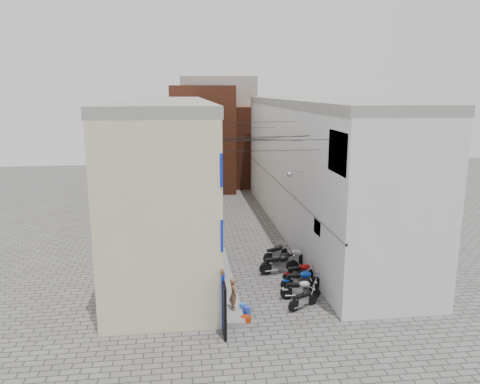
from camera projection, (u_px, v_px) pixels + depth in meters
name	position (u px, v px, depth m)	size (l,w,h in m)	color
ground	(284.00, 325.00, 19.43)	(90.00, 90.00, 0.00)	#5D5B57
plinth	(213.00, 232.00, 31.75)	(0.90, 26.00, 0.25)	gray
building_left	(167.00, 170.00, 30.41)	(5.10, 27.00, 9.00)	beige
building_right	(316.00, 167.00, 31.68)	(5.94, 26.00, 9.00)	silver
building_far_brick_left	(202.00, 138.00, 45.26)	(6.00, 6.00, 10.00)	brown
building_far_brick_right	(250.00, 146.00, 48.03)	(5.00, 6.00, 8.00)	brown
building_far_concrete	(218.00, 128.00, 51.21)	(8.00, 5.00, 11.00)	gray
far_shopfront	(226.00, 182.00, 43.60)	(2.00, 0.30, 2.40)	black
overhead_wires	(256.00, 136.00, 25.32)	(5.80, 13.02, 1.32)	black
motorcycle_a	(303.00, 298.00, 20.88)	(0.53, 1.69, 0.98)	black
motorcycle_b	(300.00, 288.00, 21.79)	(0.59, 1.88, 1.09)	#A6A7AB
motorcycle_c	(301.00, 279.00, 22.75)	(0.64, 2.03, 1.18)	#0B37AD
motorcycle_d	(301.00, 271.00, 23.78)	(0.62, 1.95, 1.13)	#980A0D
motorcycle_e	(279.00, 263.00, 24.78)	(0.69, 2.17, 1.26)	black
motorcycle_f	(293.00, 257.00, 25.74)	(0.66, 2.07, 1.20)	#B8B9BD
motorcycle_g	(276.00, 251.00, 26.77)	(0.58, 1.83, 1.06)	black
person_a	(234.00, 294.00, 20.19)	(0.52, 0.34, 1.43)	#966236
person_b	(218.00, 262.00, 23.61)	(0.82, 0.64, 1.68)	#303249
water_jug_near	(247.00, 312.00, 20.10)	(0.31, 0.31, 0.48)	#253DBB
water_jug_far	(243.00, 308.00, 20.48)	(0.29, 0.29, 0.46)	#2A7BD5
red_crate	(245.00, 319.00, 19.70)	(0.41, 0.31, 0.26)	#9A2B0B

